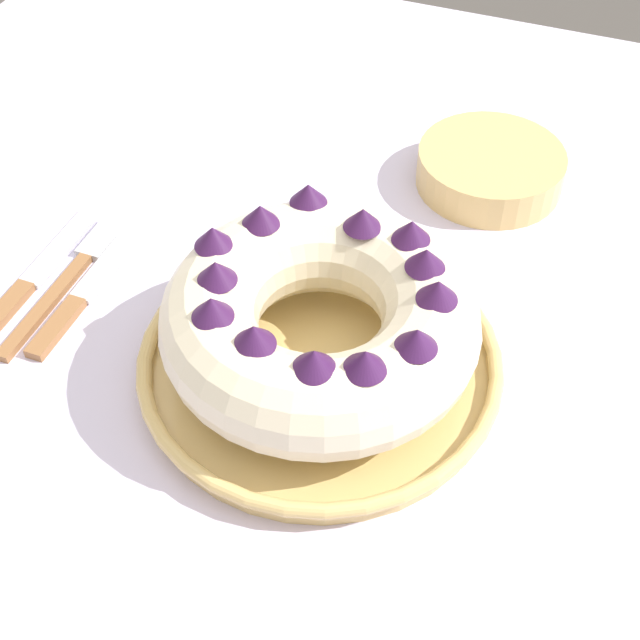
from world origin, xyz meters
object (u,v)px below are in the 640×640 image
object	(u,v)px
serving_dish	(320,363)
serving_knife	(25,287)
bundt_cake	(320,318)
cake_knife	(77,302)
side_bowl	(490,169)
fork	(71,275)

from	to	relation	value
serving_dish	serving_knife	world-z (taller)	serving_dish
bundt_cake	cake_knife	bearing A→B (deg)	-179.07
serving_knife	serving_dish	bearing A→B (deg)	1.43
side_bowl	fork	bearing A→B (deg)	-139.63
cake_knife	side_bowl	world-z (taller)	side_bowl
bundt_cake	side_bowl	world-z (taller)	bundt_cake
side_bowl	serving_knife	bearing A→B (deg)	-139.36
serving_dish	serving_knife	xyz separation A→B (m)	(-0.27, -0.00, -0.01)
cake_knife	bundt_cake	bearing A→B (deg)	4.61
bundt_cake	fork	world-z (taller)	bundt_cake
serving_dish	bundt_cake	world-z (taller)	bundt_cake
fork	serving_knife	world-z (taller)	serving_knife
serving_knife	side_bowl	bearing A→B (deg)	41.30
cake_knife	serving_knife	bearing A→B (deg)	-176.05
bundt_cake	serving_knife	bearing A→B (deg)	-179.20
fork	side_bowl	world-z (taller)	side_bowl
cake_knife	serving_dish	bearing A→B (deg)	4.57
bundt_cake	fork	bearing A→B (deg)	174.47
bundt_cake	cake_knife	xyz separation A→B (m)	(-0.22, -0.00, -0.06)
fork	side_bowl	xyz separation A→B (m)	(0.31, 0.26, 0.01)
serving_dish	cake_knife	bearing A→B (deg)	-179.11
fork	serving_knife	size ratio (longest dim) A/B	0.94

